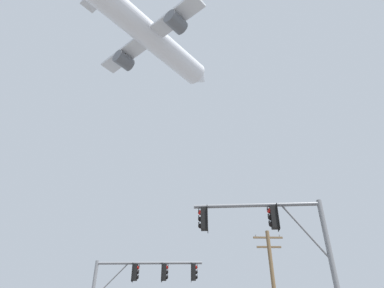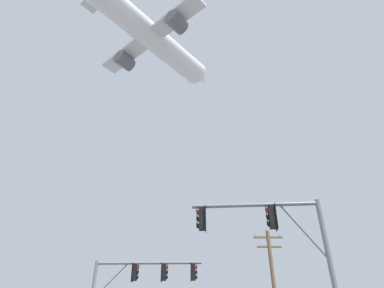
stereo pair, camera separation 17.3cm
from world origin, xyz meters
TOP-DOWN VIEW (x-y plane):
  - signal_pole_near at (3.82, 8.16)m, footprint 5.16×0.72m
  - signal_pole_far at (-2.65, 16.14)m, footprint 6.36×0.60m
  - airplane at (-5.98, 34.81)m, footprint 22.08×24.24m

SIDE VIEW (x-z plane):
  - signal_pole_far at x=-2.65m, z-range 1.70..7.85m
  - signal_pole_near at x=3.82m, z-range 1.62..8.32m
  - airplane at x=-5.98m, z-range 43.39..51.35m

